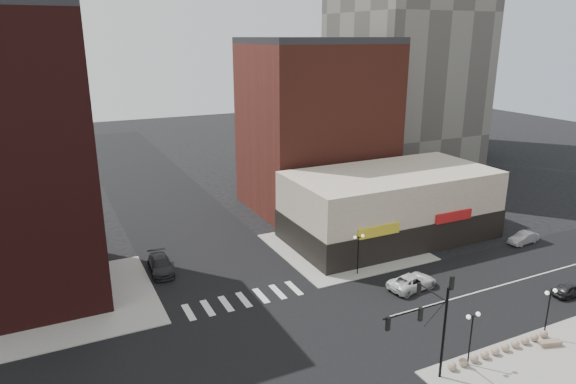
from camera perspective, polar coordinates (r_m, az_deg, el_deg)
ground at (r=41.29m, az=-0.50°, el=-16.80°), size 240.00×240.00×0.00m
road_ew at (r=41.28m, az=-0.50°, el=-16.79°), size 200.00×14.00×0.02m
road_ns at (r=41.28m, az=-0.50°, el=-16.79°), size 14.00×200.00×0.02m
sidewalk_nw at (r=50.95m, az=-23.25°, el=-11.23°), size 15.00×15.00×0.12m
sidewalk_ne at (r=58.72m, az=6.25°, el=-6.09°), size 15.00×15.00×0.12m
building_ne_midrise at (r=70.29m, az=3.16°, el=7.15°), size 18.00×15.00×22.00m
building_ne_row at (r=61.46m, az=11.25°, el=-2.02°), size 24.20×12.20×8.00m
traffic_signal at (r=36.63m, az=15.58°, el=-13.13°), size 5.59×3.09×7.77m
street_lamp_se_a at (r=39.70m, az=19.77°, el=-13.82°), size 1.22×0.32×4.16m
street_lamp_se_b at (r=45.29m, az=27.05°, el=-10.77°), size 1.22×0.32×4.16m
street_lamp_ne at (r=51.20m, az=7.84°, el=-5.78°), size 1.22×0.32×4.16m
bollard_row at (r=43.28m, az=22.51°, el=-15.83°), size 10.08×0.63×0.63m
white_suv at (r=50.54m, az=13.64°, el=-9.67°), size 5.36×3.03×1.41m
dark_sedan_east at (r=54.60m, az=28.94°, el=-9.42°), size 3.91×1.83×1.29m
silver_sedan at (r=65.19m, az=24.70°, el=-4.66°), size 4.09×1.71×1.31m
dark_sedan_north at (r=53.90m, az=-13.97°, el=-7.87°), size 2.46×5.43×1.54m
stone_bench at (r=45.74m, az=27.09°, el=-14.72°), size 1.85×1.05×0.41m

